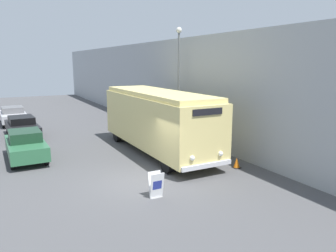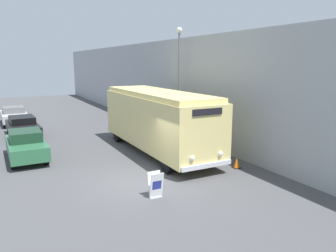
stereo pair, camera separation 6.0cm
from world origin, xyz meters
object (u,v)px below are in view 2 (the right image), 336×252
streetlamp (179,69)px  parked_car_near (26,145)px  sign_board (156,185)px  vintage_bus (157,119)px  traffic_cone (237,163)px  parked_car_far (14,115)px  parked_car_mid (23,126)px

streetlamp → parked_car_near: size_ratio=1.70×
sign_board → streetlamp: bearing=55.3°
sign_board → vintage_bus: bearing=63.5°
vintage_bus → traffic_cone: bearing=-64.2°
streetlamp → traffic_cone: bearing=-94.1°
sign_board → parked_car_near: bearing=117.0°
streetlamp → parked_car_far: streetlamp is taller
parked_car_mid → parked_car_far: bearing=89.7°
parked_car_mid → traffic_cone: (8.49, -12.00, -0.49)m
parked_car_mid → vintage_bus: bearing=-53.4°
parked_car_mid → sign_board: bearing=-78.2°
parked_car_near → parked_car_far: (-0.02, 11.23, -0.03)m
parked_car_near → traffic_cone: bearing=-36.2°
parked_car_near → parked_car_far: parked_car_near is taller
streetlamp → parked_car_far: bearing=130.0°
parked_car_mid → traffic_cone: parked_car_mid is taller
sign_board → streetlamp: size_ratio=0.14×
sign_board → parked_car_mid: 13.80m
vintage_bus → parked_car_near: size_ratio=2.34×
sign_board → traffic_cone: size_ratio=1.97×
parked_car_far → parked_car_mid: bearing=-88.5°
sign_board → parked_car_mid: bearing=105.0°
sign_board → streetlamp: (5.38, 7.76, 4.06)m
streetlamp → traffic_cone: streetlamp is taller
parked_car_far → traffic_cone: bearing=-64.7°
vintage_bus → parked_car_near: (-6.65, 1.85, -1.14)m
streetlamp → parked_car_far: size_ratio=1.65×
parked_car_far → sign_board: bearing=-79.8°
sign_board → parked_car_far: 19.13m
vintage_bus → parked_car_near: bearing=164.4°
sign_board → parked_car_far: bearing=101.6°
streetlamp → parked_car_mid: bearing=148.1°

